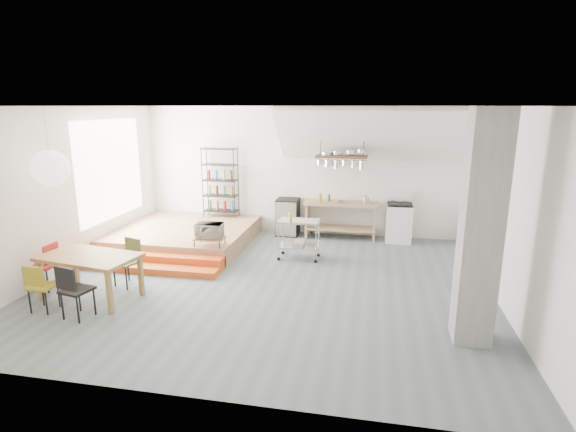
% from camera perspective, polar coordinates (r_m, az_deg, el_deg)
% --- Properties ---
extents(floor, '(8.00, 8.00, 0.00)m').
position_cam_1_polar(floor, '(8.49, -2.63, -8.35)').
color(floor, slate).
rests_on(floor, ground).
extents(wall_back, '(8.00, 0.04, 3.20)m').
position_cam_1_polar(wall_back, '(11.41, 1.44, 5.74)').
color(wall_back, silver).
rests_on(wall_back, ground).
extents(wall_left, '(0.04, 7.00, 3.20)m').
position_cam_1_polar(wall_left, '(9.77, -26.22, 2.95)').
color(wall_left, silver).
rests_on(wall_left, ground).
extents(wall_right, '(0.04, 7.00, 3.20)m').
position_cam_1_polar(wall_right, '(8.09, 25.97, 0.97)').
color(wall_right, silver).
rests_on(wall_right, ground).
extents(ceiling, '(8.00, 7.00, 0.02)m').
position_cam_1_polar(ceiling, '(7.87, -2.90, 13.78)').
color(ceiling, white).
rests_on(ceiling, wall_back).
extents(slope_ceiling, '(4.40, 1.44, 1.32)m').
position_cam_1_polar(slope_ceiling, '(10.56, 10.74, 10.04)').
color(slope_ceiling, white).
rests_on(slope_ceiling, wall_back).
extents(window_pane, '(0.02, 2.50, 2.20)m').
position_cam_1_polar(window_pane, '(10.95, -21.56, 5.49)').
color(window_pane, white).
rests_on(window_pane, wall_left).
extents(platform, '(3.00, 3.00, 0.40)m').
position_cam_1_polar(platform, '(11.01, -12.91, -2.38)').
color(platform, '#8D6346').
rests_on(platform, ground).
extents(step_lower, '(3.00, 0.35, 0.13)m').
position_cam_1_polar(step_lower, '(9.39, -17.66, -6.38)').
color(step_lower, '#D75119').
rests_on(step_lower, ground).
extents(step_upper, '(3.00, 0.35, 0.27)m').
position_cam_1_polar(step_upper, '(9.66, -16.70, -5.33)').
color(step_upper, '#D75119').
rests_on(step_upper, ground).
extents(concrete_column, '(0.50, 0.50, 3.20)m').
position_cam_1_polar(concrete_column, '(6.50, 23.26, -1.61)').
color(concrete_column, gray).
rests_on(concrete_column, ground).
extents(kitchen_counter, '(1.80, 0.60, 0.91)m').
position_cam_1_polar(kitchen_counter, '(11.12, 6.70, 0.32)').
color(kitchen_counter, '#8D6346').
rests_on(kitchen_counter, ground).
extents(stove, '(0.60, 0.60, 1.18)m').
position_cam_1_polar(stove, '(11.15, 13.87, -0.73)').
color(stove, white).
rests_on(stove, ground).
extents(pot_rack, '(1.20, 0.50, 1.43)m').
position_cam_1_polar(pot_rack, '(10.66, 6.96, 7.11)').
color(pot_rack, '#402819').
rests_on(pot_rack, ceiling).
extents(wire_shelving, '(0.88, 0.38, 1.80)m').
position_cam_1_polar(wire_shelving, '(11.66, -8.58, 4.41)').
color(wire_shelving, black).
rests_on(wire_shelving, platform).
extents(microwave_shelf, '(0.60, 0.40, 0.16)m').
position_cam_1_polar(microwave_shelf, '(9.39, -9.92, -2.83)').
color(microwave_shelf, '#8D6346').
rests_on(microwave_shelf, platform).
extents(paper_lantern, '(0.60, 0.60, 0.60)m').
position_cam_1_polar(paper_lantern, '(8.40, -27.90, 5.36)').
color(paper_lantern, white).
rests_on(paper_lantern, ceiling).
extents(dining_table, '(1.73, 1.15, 0.76)m').
position_cam_1_polar(dining_table, '(8.29, -23.93, -5.12)').
color(dining_table, olive).
rests_on(dining_table, ground).
extents(chair_mustard, '(0.37, 0.37, 0.80)m').
position_cam_1_polar(chair_mustard, '(8.14, -29.03, -7.55)').
color(chair_mustard, '#A1861B').
rests_on(chair_mustard, ground).
extents(chair_black, '(0.48, 0.48, 0.88)m').
position_cam_1_polar(chair_black, '(7.63, -25.69, -8.16)').
color(chair_black, black).
rests_on(chair_black, ground).
extents(chair_olive, '(0.50, 0.50, 0.86)m').
position_cam_1_polar(chair_olive, '(8.71, -19.52, -4.99)').
color(chair_olive, '#5B642F').
rests_on(chair_olive, ground).
extents(chair_red, '(0.41, 0.41, 0.86)m').
position_cam_1_polar(chair_red, '(9.05, -28.29, -5.20)').
color(chair_red, '#AF1D19').
rests_on(chair_red, ground).
extents(rolling_cart, '(0.88, 0.50, 0.85)m').
position_cam_1_polar(rolling_cart, '(9.55, 1.40, -2.29)').
color(rolling_cart, silver).
rests_on(rolling_cart, ground).
extents(mini_fridge, '(0.55, 0.55, 0.93)m').
position_cam_1_polar(mini_fridge, '(11.38, -0.02, -0.11)').
color(mini_fridge, black).
rests_on(mini_fridge, ground).
extents(microwave, '(0.58, 0.42, 0.30)m').
position_cam_1_polar(microwave, '(9.34, -9.97, -1.84)').
color(microwave, beige).
rests_on(microwave, microwave_shelf).
extents(bowl, '(0.23, 0.23, 0.05)m').
position_cam_1_polar(bowl, '(11.00, 6.69, 1.83)').
color(bowl, silver).
rests_on(bowl, kitchen_counter).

